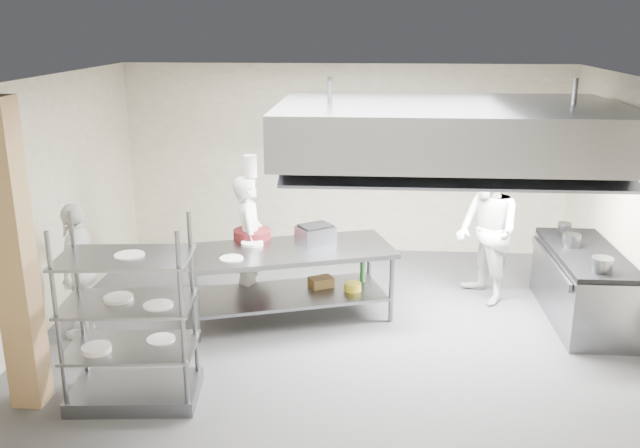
# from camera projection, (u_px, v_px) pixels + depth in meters

# --- Properties ---
(floor) EXTENTS (7.00, 7.00, 0.00)m
(floor) POSITION_uv_depth(u_px,v_px,m) (335.00, 327.00, 8.33)
(floor) COLOR #323234
(floor) RESTS_ON ground
(ceiling) EXTENTS (7.00, 7.00, 0.00)m
(ceiling) POSITION_uv_depth(u_px,v_px,m) (337.00, 79.00, 7.47)
(ceiling) COLOR silver
(ceiling) RESTS_ON wall_back
(wall_back) EXTENTS (7.00, 0.00, 7.00)m
(wall_back) POSITION_uv_depth(u_px,v_px,m) (346.00, 160.00, 10.77)
(wall_back) COLOR tan
(wall_back) RESTS_ON ground
(wall_left) EXTENTS (0.00, 6.00, 6.00)m
(wall_left) POSITION_uv_depth(u_px,v_px,m) (46.00, 204.00, 8.15)
(wall_left) COLOR tan
(wall_left) RESTS_ON ground
(column) EXTENTS (0.30, 0.30, 3.00)m
(column) POSITION_uv_depth(u_px,v_px,m) (14.00, 258.00, 6.29)
(column) COLOR tan
(column) RESTS_ON floor
(exhaust_hood) EXTENTS (4.00, 2.50, 0.60)m
(exhaust_hood) POSITION_uv_depth(u_px,v_px,m) (449.00, 129.00, 7.93)
(exhaust_hood) COLOR slate
(exhaust_hood) RESTS_ON ceiling
(hood_strip_a) EXTENTS (1.60, 0.12, 0.04)m
(hood_strip_a) POSITION_uv_depth(u_px,v_px,m) (371.00, 155.00, 8.09)
(hood_strip_a) COLOR white
(hood_strip_a) RESTS_ON exhaust_hood
(hood_strip_b) EXTENTS (1.60, 0.12, 0.04)m
(hood_strip_b) POSITION_uv_depth(u_px,v_px,m) (524.00, 157.00, 7.96)
(hood_strip_b) COLOR white
(hood_strip_b) RESTS_ON exhaust_hood
(wall_shelf) EXTENTS (1.50, 0.28, 0.04)m
(wall_shelf) POSITION_uv_depth(u_px,v_px,m) (461.00, 164.00, 10.49)
(wall_shelf) COLOR slate
(wall_shelf) RESTS_ON wall_back
(island) EXTENTS (2.75, 1.80, 0.91)m
(island) POSITION_uv_depth(u_px,v_px,m) (290.00, 283.00, 8.52)
(island) COLOR gray
(island) RESTS_ON floor
(island_worktop) EXTENTS (2.75, 1.80, 0.06)m
(island_worktop) POSITION_uv_depth(u_px,v_px,m) (289.00, 251.00, 8.40)
(island_worktop) COLOR slate
(island_worktop) RESTS_ON island
(island_undershelf) EXTENTS (2.52, 1.63, 0.04)m
(island_undershelf) POSITION_uv_depth(u_px,v_px,m) (290.00, 294.00, 8.57)
(island_undershelf) COLOR slate
(island_undershelf) RESTS_ON island
(pass_rack) EXTENTS (1.30, 0.84, 1.86)m
(pass_rack) POSITION_uv_depth(u_px,v_px,m) (129.00, 313.00, 6.49)
(pass_rack) COLOR slate
(pass_rack) RESTS_ON floor
(cooking_range) EXTENTS (0.80, 2.00, 0.84)m
(cooking_range) POSITION_uv_depth(u_px,v_px,m) (583.00, 287.00, 8.47)
(cooking_range) COLOR slate
(cooking_range) RESTS_ON floor
(range_top) EXTENTS (0.78, 1.96, 0.06)m
(range_top) POSITION_uv_depth(u_px,v_px,m) (587.00, 253.00, 8.34)
(range_top) COLOR black
(range_top) RESTS_ON cooking_range
(chef_head) EXTENTS (0.51, 0.69, 1.73)m
(chef_head) POSITION_uv_depth(u_px,v_px,m) (250.00, 241.00, 8.84)
(chef_head) COLOR silver
(chef_head) RESTS_ON floor
(chef_line) EXTENTS (1.02, 1.13, 1.92)m
(chef_line) POSITION_uv_depth(u_px,v_px,m) (487.00, 232.00, 8.90)
(chef_line) COLOR silver
(chef_line) RESTS_ON floor
(chef_plating) EXTENTS (0.50, 0.99, 1.63)m
(chef_plating) POSITION_uv_depth(u_px,v_px,m) (79.00, 270.00, 7.95)
(chef_plating) COLOR silver
(chef_plating) RESTS_ON floor
(griddle) EXTENTS (0.55, 0.52, 0.21)m
(griddle) POSITION_uv_depth(u_px,v_px,m) (316.00, 235.00, 8.60)
(griddle) COLOR slate
(griddle) RESTS_ON island_worktop
(wicker_basket) EXTENTS (0.36, 0.32, 0.13)m
(wicker_basket) POSITION_uv_depth(u_px,v_px,m) (321.00, 282.00, 8.74)
(wicker_basket) COLOR brown
(wicker_basket) RESTS_ON island_undershelf
(stockpot) EXTENTS (0.22, 0.22, 0.15)m
(stockpot) POSITION_uv_depth(u_px,v_px,m) (572.00, 240.00, 8.50)
(stockpot) COLOR gray
(stockpot) RESTS_ON range_top
(plate_stack) EXTENTS (0.28, 0.28, 0.05)m
(plate_stack) POSITION_uv_depth(u_px,v_px,m) (132.00, 345.00, 6.58)
(plate_stack) COLOR white
(plate_stack) RESTS_ON pass_rack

